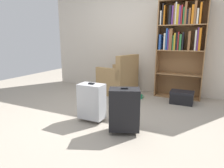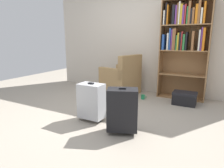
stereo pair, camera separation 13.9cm
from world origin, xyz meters
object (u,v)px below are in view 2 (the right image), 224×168
(mug, at_px, (143,97))
(suitcase_silver, at_px, (91,101))
(suitcase_black, at_px, (122,110))
(armchair, at_px, (121,80))
(bookshelf, at_px, (184,40))
(storage_box, at_px, (184,98))

(mug, height_order, suitcase_silver, suitcase_silver)
(mug, height_order, suitcase_black, suitcase_black)
(suitcase_black, bearing_deg, armchair, 115.71)
(mug, bearing_deg, suitcase_silver, -103.25)
(armchair, height_order, suitcase_silver, armchair)
(bookshelf, xyz_separation_m, mug, (-0.67, -0.48, -1.18))
(storage_box, bearing_deg, armchair, 174.21)
(armchair, distance_m, mug, 0.68)
(mug, bearing_deg, armchair, 162.51)
(armchair, height_order, suitcase_black, armchair)
(bookshelf, distance_m, suitcase_black, 2.29)
(suitcase_black, relative_size, suitcase_silver, 1.05)
(storage_box, xyz_separation_m, suitcase_silver, (-1.16, -1.47, 0.18))
(armchair, distance_m, suitcase_black, 1.97)
(bookshelf, relative_size, suitcase_silver, 3.32)
(suitcase_black, bearing_deg, bookshelf, 78.84)
(bookshelf, distance_m, storage_box, 1.19)
(bookshelf, xyz_separation_m, armchair, (-1.26, -0.29, -0.91))
(bookshelf, distance_m, armchair, 1.58)
(armchair, bearing_deg, bookshelf, 13.13)
(bookshelf, xyz_separation_m, storage_box, (0.15, -0.44, -1.10))
(storage_box, bearing_deg, mug, -176.93)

